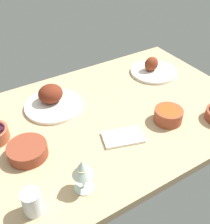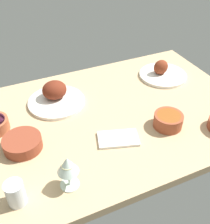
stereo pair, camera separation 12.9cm
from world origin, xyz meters
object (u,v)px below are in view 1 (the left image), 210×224
Objects in this scene: plate_center_main at (153,69)px; bowl_potatoes at (27,150)px; bowl_soup at (168,115)px; wine_glass at (83,170)px; plate_far_side at (52,100)px; folded_napkin at (123,137)px; water_tumbler at (32,202)px.

bowl_potatoes is at bearing 16.41° from plate_center_main.
wine_glass is at bearing 14.01° from bowl_soup.
folded_napkin is (-16.17, 37.83, -2.68)cm from plate_far_side.
bowl_soup is 0.75× the size of folded_napkin.
plate_center_main is at bearing -145.27° from wine_glass.
wine_glass is 31.04cm from folded_napkin.
wine_glass reaches higher than water_tumbler.
plate_center_main is at bearing -120.38° from bowl_soup.
bowl_soup is at bearing -165.99° from wine_glass.
plate_far_side is 3.02× the size of water_tumbler.
bowl_potatoes is at bearing 50.27° from plate_far_side.
bowl_soup is 24.39cm from folded_napkin.
plate_center_main is 0.95× the size of plate_far_side.
plate_far_side is 41.23cm from folded_napkin.
plate_center_main reaches higher than bowl_soup.
bowl_potatoes is 1.14× the size of wine_glass.
water_tumbler is 0.54× the size of folded_napkin.
bowl_potatoes is 39.65cm from folded_napkin.
bowl_soup is (22.10, 37.71, 1.19)cm from plate_center_main.
plate_center_main is at bearing -151.36° from water_tumbler.
plate_far_side is 1.77× the size of bowl_potatoes.
wine_glass is 0.82× the size of folded_napkin.
water_tumbler is at bearing 9.82° from bowl_soup.
water_tumbler is (6.75, 24.84, 1.87)cm from bowl_potatoes.
folded_napkin is (-26.24, -13.70, -9.33)cm from wine_glass.
folded_napkin is (46.31, 36.59, -1.59)cm from plate_center_main.
water_tumbler reaches higher than bowl_soup.
bowl_soup is 0.81× the size of bowl_potatoes.
bowl_soup reaches higher than folded_napkin.
bowl_soup is 0.92× the size of wine_glass.
wine_glass is (50.45, 12.59, 6.55)cm from bowl_soup.
plate_center_main reaches higher than folded_napkin.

